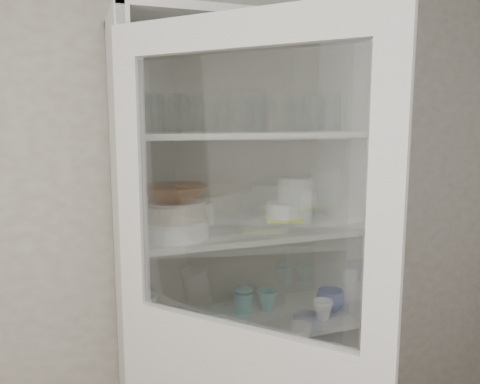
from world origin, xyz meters
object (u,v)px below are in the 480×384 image
object	(u,v)px
glass_platter	(283,222)
mug_teal	(267,300)
plate_stack_back	(191,213)
goblet_1	(183,112)
measuring_cups	(176,329)
mug_white	(323,310)
pantry_cabinet	(235,295)
terracotta_bowl	(175,193)
goblet_0	(134,113)
grey_bowl_stack	(295,200)
white_ramekin	(283,210)
white_canister	(143,312)
teal_jar	(244,300)
cream_bowl	(176,210)
plate_stack_front	(176,228)
goblet_2	(267,113)
yellow_trivet	(283,218)
mug_blue	(330,300)
goblet_3	(298,113)

from	to	relation	value
glass_platter	mug_teal	bearing A→B (deg)	148.05
plate_stack_back	glass_platter	distance (m)	0.40
goblet_1	measuring_cups	bearing A→B (deg)	-116.56
mug_white	pantry_cabinet	bearing A→B (deg)	170.88
mug_white	terracotta_bowl	bearing A→B (deg)	-164.87
goblet_0	goblet_1	world-z (taller)	goblet_1
glass_platter	grey_bowl_stack	world-z (taller)	grey_bowl_stack
goblet_1	white_ramekin	size ratio (longest dim) A/B	1.11
goblet_1	white_ramekin	xyz separation A→B (m)	(0.41, -0.11, -0.42)
white_canister	goblet_1	bearing A→B (deg)	22.43
teal_jar	plate_stack_back	bearing A→B (deg)	160.86
cream_bowl	teal_jar	world-z (taller)	cream_bowl
plate_stack_front	glass_platter	xyz separation A→B (m)	(0.49, 0.08, -0.03)
goblet_1	goblet_2	xyz separation A→B (m)	(0.38, -0.01, -0.00)
pantry_cabinet	terracotta_bowl	size ratio (longest dim) A/B	8.47
goblet_0	yellow_trivet	size ratio (longest dim) A/B	0.99
pantry_cabinet	white_ramekin	size ratio (longest dim) A/B	14.17
mug_blue	white_canister	distance (m)	0.83
mug_teal	teal_jar	distance (m)	0.11
goblet_0	glass_platter	size ratio (longest dim) A/B	0.45
cream_bowl	mug_white	bearing A→B (deg)	-5.73
plate_stack_back	measuring_cups	size ratio (longest dim) A/B	2.19
white_ramekin	mug_teal	xyz separation A→B (m)	(-0.06, 0.04, -0.42)
measuring_cups	mug_blue	bearing A→B (deg)	-1.23
goblet_2	plate_stack_front	bearing A→B (deg)	-158.34
plate_stack_front	white_ramekin	bearing A→B (deg)	8.71
plate_stack_back	mug_white	bearing A→B (deg)	-27.74
plate_stack_front	grey_bowl_stack	xyz separation A→B (m)	(0.55, 0.08, 0.07)
plate_stack_back	teal_jar	world-z (taller)	plate_stack_back
mug_teal	teal_jar	size ratio (longest dim) A/B	0.94
terracotta_bowl	white_ramekin	world-z (taller)	terracotta_bowl
cream_bowl	white_ramekin	bearing A→B (deg)	8.71
goblet_3	yellow_trivet	size ratio (longest dim) A/B	1.00
pantry_cabinet	yellow_trivet	bearing A→B (deg)	-14.93
mug_white	measuring_cups	size ratio (longest dim) A/B	0.93
mug_teal	mug_white	xyz separation A→B (m)	(0.19, -0.17, -0.00)
white_ramekin	mug_blue	bearing A→B (deg)	-19.38
yellow_trivet	white_ramekin	world-z (taller)	white_ramekin
goblet_2	glass_platter	distance (m)	0.48
measuring_cups	white_ramekin	bearing A→B (deg)	6.55
plate_stack_front	mug_teal	distance (m)	0.59
plate_stack_back	terracotta_bowl	world-z (taller)	terracotta_bowl
goblet_0	goblet_1	bearing A→B (deg)	5.45
goblet_2	white_canister	xyz separation A→B (m)	(-0.58, -0.08, -0.81)
yellow_trivet	goblet_3	bearing A→B (deg)	36.09
goblet_0	teal_jar	distance (m)	0.94
goblet_0	goblet_1	xyz separation A→B (m)	(0.20, 0.02, 0.01)
goblet_0	mug_teal	bearing A→B (deg)	-5.87
white_ramekin	mug_white	distance (m)	0.46
pantry_cabinet	mug_teal	world-z (taller)	pantry_cabinet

